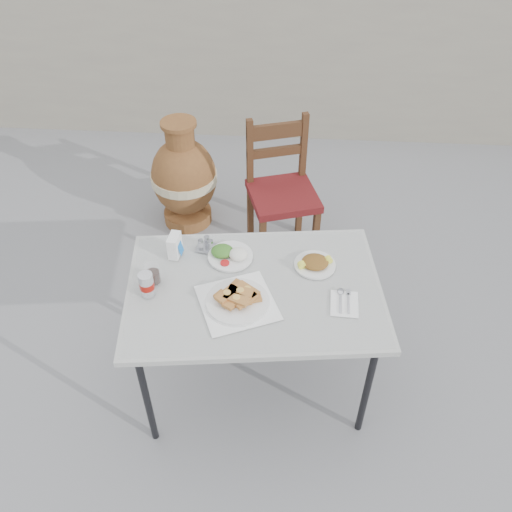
# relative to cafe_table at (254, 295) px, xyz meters

# --- Properties ---
(ground) EXTENTS (80.00, 80.00, 0.00)m
(ground) POSITION_rel_cafe_table_xyz_m (-0.13, 0.06, -0.62)
(ground) COLOR slate
(ground) RESTS_ON ground
(cafe_table) EXTENTS (1.18, 0.87, 0.67)m
(cafe_table) POSITION_rel_cafe_table_xyz_m (0.00, 0.00, 0.00)
(cafe_table) COLOR black
(cafe_table) RESTS_ON ground
(pide_plate) EXTENTS (0.39, 0.39, 0.06)m
(pide_plate) POSITION_rel_cafe_table_xyz_m (-0.06, -0.10, 0.07)
(pide_plate) COLOR white
(pide_plate) RESTS_ON cafe_table
(salad_rice_plate) EXTENTS (0.21, 0.21, 0.05)m
(salad_rice_plate) POSITION_rel_cafe_table_xyz_m (-0.13, 0.18, 0.07)
(salad_rice_plate) COLOR silver
(salad_rice_plate) RESTS_ON cafe_table
(salad_chopped_plate) EXTENTS (0.19, 0.19, 0.04)m
(salad_chopped_plate) POSITION_rel_cafe_table_xyz_m (0.26, 0.15, 0.06)
(salad_chopped_plate) COLOR silver
(salad_chopped_plate) RESTS_ON cafe_table
(soda_can) EXTENTS (0.06, 0.06, 0.11)m
(soda_can) POSITION_rel_cafe_table_xyz_m (-0.45, -0.07, 0.10)
(soda_can) COLOR silver
(soda_can) RESTS_ON cafe_table
(cola_glass) EXTENTS (0.06, 0.06, 0.09)m
(cola_glass) POSITION_rel_cafe_table_xyz_m (-0.44, 0.01, 0.09)
(cola_glass) COLOR white
(cola_glass) RESTS_ON cafe_table
(napkin_holder) EXTENTS (0.06, 0.09, 0.11)m
(napkin_holder) POSITION_rel_cafe_table_xyz_m (-0.38, 0.19, 0.10)
(napkin_holder) COLOR white
(napkin_holder) RESTS_ON cafe_table
(condiment_caddy) EXTENTS (0.10, 0.09, 0.07)m
(condiment_caddy) POSITION_rel_cafe_table_xyz_m (-0.24, 0.23, 0.07)
(condiment_caddy) COLOR #ACACB3
(condiment_caddy) RESTS_ON cafe_table
(cutlery_napkin) EXTENTS (0.12, 0.16, 0.01)m
(cutlery_napkin) POSITION_rel_cafe_table_xyz_m (0.38, -0.06, 0.05)
(cutlery_napkin) COLOR white
(cutlery_napkin) RESTS_ON cafe_table
(chair) EXTENTS (0.48, 0.48, 0.87)m
(chair) POSITION_rel_cafe_table_xyz_m (0.09, 1.04, -0.17)
(chair) COLOR black
(chair) RESTS_ON ground
(terracotta_urn) EXTENTS (0.43, 0.43, 0.75)m
(terracotta_urn) POSITION_rel_cafe_table_xyz_m (-0.55, 1.28, -0.27)
(terracotta_urn) COLOR brown
(terracotta_urn) RESTS_ON ground
(back_wall) EXTENTS (6.00, 0.25, 1.20)m
(back_wall) POSITION_rel_cafe_table_xyz_m (-0.13, 2.56, -0.02)
(back_wall) COLOR gray
(back_wall) RESTS_ON ground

